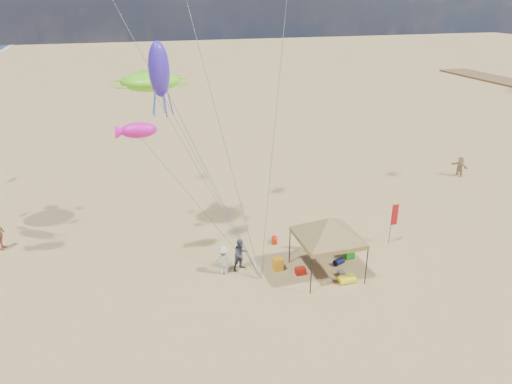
# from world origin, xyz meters

# --- Properties ---
(ground) EXTENTS (280.00, 280.00, 0.00)m
(ground) POSITION_xyz_m (0.00, 0.00, 0.00)
(ground) COLOR tan
(ground) RESTS_ON ground
(canopy_tent) EXTENTS (6.24, 6.24, 3.85)m
(canopy_tent) POSITION_xyz_m (3.10, 0.10, 3.20)
(canopy_tent) COLOR black
(canopy_tent) RESTS_ON ground
(feather_flag) EXTENTS (0.41, 0.05, 2.65)m
(feather_flag) POSITION_xyz_m (8.29, 1.95, 1.79)
(feather_flag) COLOR black
(feather_flag) RESTS_ON ground
(cooler_red) EXTENTS (0.54, 0.38, 0.38)m
(cooler_red) POSITION_xyz_m (1.73, 0.38, 0.19)
(cooler_red) COLOR red
(cooler_red) RESTS_ON ground
(cooler_blue) EXTENTS (0.54, 0.38, 0.38)m
(cooler_blue) POSITION_xyz_m (5.34, 2.82, 0.19)
(cooler_blue) COLOR #142FA5
(cooler_blue) RESTS_ON ground
(bag_navy) EXTENTS (0.69, 0.54, 0.36)m
(bag_navy) POSITION_xyz_m (4.18, 0.66, 0.18)
(bag_navy) COLOR black
(bag_navy) RESTS_ON ground
(bag_orange) EXTENTS (0.54, 0.69, 0.36)m
(bag_orange) POSITION_xyz_m (1.49, 4.05, 0.18)
(bag_orange) COLOR red
(bag_orange) RESTS_ON ground
(chair_green) EXTENTS (0.50, 0.50, 0.70)m
(chair_green) POSITION_xyz_m (5.04, 1.16, 0.35)
(chair_green) COLOR #1D911A
(chair_green) RESTS_ON ground
(chair_yellow) EXTENTS (0.50, 0.50, 0.70)m
(chair_yellow) POSITION_xyz_m (0.72, 1.16, 0.35)
(chair_yellow) COLOR #FAAD1B
(chair_yellow) RESTS_ON ground
(crate_grey) EXTENTS (0.34, 0.30, 0.28)m
(crate_grey) POSITION_xyz_m (3.81, -0.39, 0.14)
(crate_grey) COLOR slate
(crate_grey) RESTS_ON ground
(beach_cart) EXTENTS (0.90, 0.50, 0.24)m
(beach_cart) POSITION_xyz_m (3.79, -1.09, 0.20)
(beach_cart) COLOR #FFFA1C
(beach_cart) RESTS_ON ground
(person_near_a) EXTENTS (0.67, 0.65, 1.54)m
(person_near_a) POSITION_xyz_m (2.96, 2.69, 0.77)
(person_near_a) COLOR tan
(person_near_a) RESTS_ON ground
(person_near_b) EXTENTS (1.09, 0.97, 1.86)m
(person_near_b) POSITION_xyz_m (-1.23, 1.78, 0.93)
(person_near_b) COLOR #383E4D
(person_near_b) RESTS_ON ground
(person_near_c) EXTENTS (1.25, 1.00, 1.69)m
(person_near_c) POSITION_xyz_m (-2.24, 1.59, 0.84)
(person_near_c) COLOR beige
(person_near_c) RESTS_ON ground
(person_far_c) EXTENTS (1.00, 1.65, 1.70)m
(person_far_c) POSITION_xyz_m (19.95, 10.42, 0.85)
(person_far_c) COLOR tan
(person_far_c) RESTS_ON ground
(turtle_kite) EXTENTS (3.93, 3.57, 1.07)m
(turtle_kite) POSITION_xyz_m (-4.90, 6.83, 9.64)
(turtle_kite) COLOR #6FFB1C
(turtle_kite) RESTS_ON ground
(fish_kite) EXTENTS (1.96, 1.29, 0.80)m
(fish_kite) POSITION_xyz_m (-5.90, 3.64, 7.81)
(fish_kite) COLOR #FC13B4
(fish_kite) RESTS_ON ground
(squid_kite) EXTENTS (1.32, 1.32, 2.70)m
(squid_kite) POSITION_xyz_m (-4.64, 4.02, 10.67)
(squid_kite) COLOR #4026CA
(squid_kite) RESTS_ON ground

